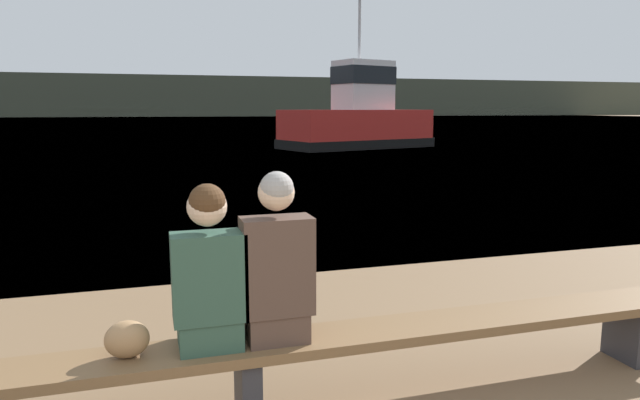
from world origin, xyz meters
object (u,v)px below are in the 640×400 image
at_px(person_left, 209,275).
at_px(shopping_bag, 127,339).
at_px(bench_main, 247,358).
at_px(tugboat_red, 358,121).
at_px(person_right, 276,267).

bearing_deg(person_left, shopping_bag, 178.80).
distance_m(bench_main, person_left, 0.58).
xyz_separation_m(bench_main, shopping_bag, (-0.68, 0.01, 0.20)).
bearing_deg(tugboat_red, bench_main, 140.94).
bearing_deg(shopping_bag, tugboat_red, 66.39).
bearing_deg(person_left, person_right, -0.05).
bearing_deg(tugboat_red, person_left, 140.49).
xyz_separation_m(person_left, person_right, (0.40, -0.00, 0.02)).
height_order(person_right, tugboat_red, tugboat_red).
height_order(shopping_bag, tugboat_red, tugboat_red).
xyz_separation_m(person_right, shopping_bag, (-0.86, 0.01, -0.35)).
xyz_separation_m(person_right, tugboat_red, (9.13, 22.86, 0.36)).
bearing_deg(shopping_bag, person_right, -0.67).
bearing_deg(shopping_bag, bench_main, -0.66).
relative_size(person_left, tugboat_red, 0.12).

